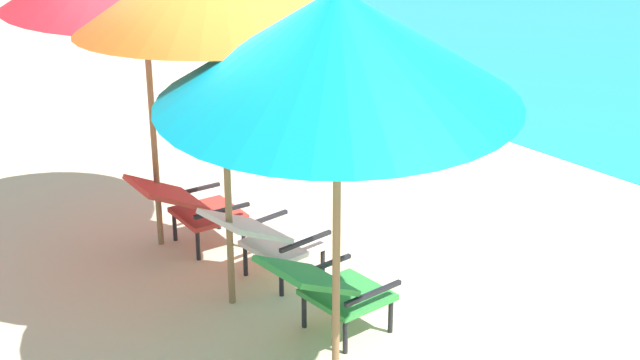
{
  "coord_description": "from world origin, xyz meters",
  "views": [
    {
      "loc": [
        5.13,
        -3.73,
        3.4
      ],
      "look_at": [
        0.0,
        0.4,
        0.75
      ],
      "focal_mm": 51.62,
      "sensor_mm": 36.0,
      "label": 1
    }
  ],
  "objects_px": {
    "lounge_chair_right": "(328,286)",
    "lounge_chair_left": "(188,204)",
    "beach_umbrella_right": "(338,46)",
    "lounge_chair_center": "(266,236)"
  },
  "relations": [
    {
      "from": "lounge_chair_left",
      "to": "lounge_chair_center",
      "type": "height_order",
      "value": "same"
    },
    {
      "from": "lounge_chair_right",
      "to": "lounge_chair_left",
      "type": "bearing_deg",
      "value": -179.77
    },
    {
      "from": "lounge_chair_center",
      "to": "beach_umbrella_right",
      "type": "xyz_separation_m",
      "value": [
        1.29,
        -0.38,
        1.77
      ]
    },
    {
      "from": "lounge_chair_left",
      "to": "beach_umbrella_right",
      "type": "bearing_deg",
      "value": -6.39
    },
    {
      "from": "lounge_chair_right",
      "to": "beach_umbrella_right",
      "type": "xyz_separation_m",
      "value": [
        0.38,
        -0.25,
        1.77
      ]
    },
    {
      "from": "lounge_chair_left",
      "to": "lounge_chair_right",
      "type": "height_order",
      "value": "same"
    },
    {
      "from": "lounge_chair_left",
      "to": "lounge_chair_center",
      "type": "xyz_separation_m",
      "value": [
        0.9,
        0.14,
        0.0
      ]
    },
    {
      "from": "beach_umbrella_right",
      "to": "lounge_chair_right",
      "type": "bearing_deg",
      "value": 146.64
    },
    {
      "from": "lounge_chair_left",
      "to": "lounge_chair_right",
      "type": "bearing_deg",
      "value": 0.23
    },
    {
      "from": "beach_umbrella_right",
      "to": "lounge_chair_center",
      "type": "bearing_deg",
      "value": 163.47
    }
  ]
}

